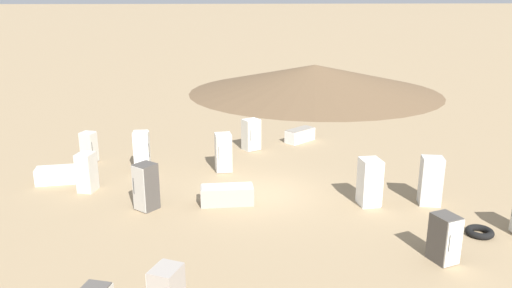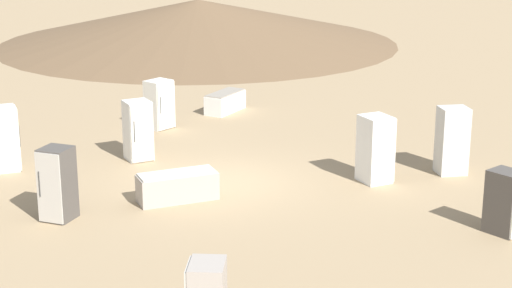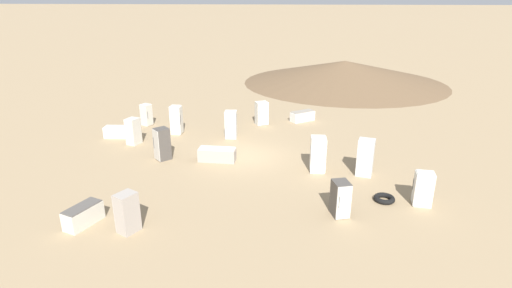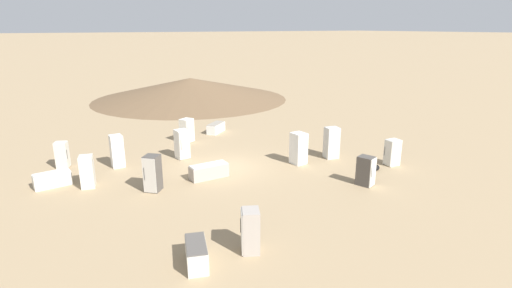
# 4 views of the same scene
# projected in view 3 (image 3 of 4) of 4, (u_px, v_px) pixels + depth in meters

# --- Properties ---
(ground_plane) EXTENTS (1000.00, 1000.00, 0.00)m
(ground_plane) POSITION_uv_depth(u_px,v_px,m) (246.00, 157.00, 21.36)
(ground_plane) COLOR #9E8460
(dirt_mound) EXTENTS (19.82, 19.82, 2.18)m
(dirt_mound) POSITION_uv_depth(u_px,v_px,m) (344.00, 72.00, 39.47)
(dirt_mound) COLOR brown
(dirt_mound) RESTS_ON ground_plane
(discarded_fridge_0) EXTENTS (1.06, 1.58, 0.76)m
(discarded_fridge_0) POSITION_uv_depth(u_px,v_px,m) (83.00, 215.00, 14.87)
(discarded_fridge_0) COLOR beige
(discarded_fridge_0) RESTS_ON ground_plane
(discarded_fridge_1) EXTENTS (0.74, 0.79, 1.68)m
(discarded_fridge_1) POSITION_uv_depth(u_px,v_px,m) (231.00, 125.00, 23.88)
(discarded_fridge_1) COLOR white
(discarded_fridge_1) RESTS_ON ground_plane
(discarded_fridge_2) EXTENTS (1.68, 0.79, 0.70)m
(discarded_fridge_2) POSITION_uv_depth(u_px,v_px,m) (118.00, 132.00, 24.20)
(discarded_fridge_2) COLOR silver
(discarded_fridge_2) RESTS_ON ground_plane
(discarded_fridge_3) EXTENTS (0.80, 0.81, 1.75)m
(discarded_fridge_3) POSITION_uv_depth(u_px,v_px,m) (318.00, 154.00, 19.31)
(discarded_fridge_3) COLOR white
(discarded_fridge_3) RESTS_ON ground_plane
(discarded_fridge_4) EXTENTS (0.80, 0.91, 1.42)m
(discarded_fridge_4) POSITION_uv_depth(u_px,v_px,m) (340.00, 199.00, 15.39)
(discarded_fridge_4) COLOR #4C4742
(discarded_fridge_4) RESTS_ON ground_plane
(discarded_fridge_5) EXTENTS (0.87, 0.83, 1.80)m
(discarded_fridge_5) POSITION_uv_depth(u_px,v_px,m) (365.00, 157.00, 18.86)
(discarded_fridge_5) COLOR silver
(discarded_fridge_5) RESTS_ON ground_plane
(discarded_fridge_6) EXTENTS (0.76, 0.88, 1.53)m
(discarded_fridge_6) POSITION_uv_depth(u_px,v_px,m) (133.00, 131.00, 22.98)
(discarded_fridge_6) COLOR beige
(discarded_fridge_6) RESTS_ON ground_plane
(discarded_fridge_7) EXTENTS (1.72, 1.58, 0.68)m
(discarded_fridge_7) POSITION_uv_depth(u_px,v_px,m) (302.00, 116.00, 27.46)
(discarded_fridge_7) COLOR white
(discarded_fridge_7) RESTS_ON ground_plane
(discarded_fridge_8) EXTENTS (0.67, 0.61, 1.77)m
(discarded_fridge_8) POSITION_uv_depth(u_px,v_px,m) (176.00, 120.00, 24.70)
(discarded_fridge_8) COLOR white
(discarded_fridge_8) RESTS_ON ground_plane
(discarded_fridge_9) EXTENTS (0.97, 0.94, 1.55)m
(discarded_fridge_9) POSITION_uv_depth(u_px,v_px,m) (262.00, 113.00, 26.51)
(discarded_fridge_9) COLOR silver
(discarded_fridge_9) RESTS_ON ground_plane
(discarded_fridge_10) EXTENTS (0.85, 0.89, 1.52)m
(discarded_fridge_10) POSITION_uv_depth(u_px,v_px,m) (127.00, 213.00, 14.30)
(discarded_fridge_10) COLOR #A89E93
(discarded_fridge_10) RESTS_ON ground_plane
(discarded_fridge_11) EXTENTS (1.93, 0.70, 0.71)m
(discarded_fridge_11) POSITION_uv_depth(u_px,v_px,m) (217.00, 155.00, 20.67)
(discarded_fridge_11) COLOR #A89E93
(discarded_fridge_11) RESTS_ON ground_plane
(discarded_fridge_12) EXTENTS (0.78, 0.74, 1.42)m
(discarded_fridge_12) POSITION_uv_depth(u_px,v_px,m) (146.00, 115.00, 26.42)
(discarded_fridge_12) COLOR beige
(discarded_fridge_12) RESTS_ON ground_plane
(discarded_fridge_13) EXTENTS (0.76, 0.64, 1.43)m
(discarded_fridge_13) POSITION_uv_depth(u_px,v_px,m) (423.00, 189.00, 16.18)
(discarded_fridge_13) COLOR silver
(discarded_fridge_13) RESTS_ON ground_plane
(discarded_fridge_14) EXTENTS (0.94, 0.95, 1.69)m
(discarded_fridge_14) POSITION_uv_depth(u_px,v_px,m) (162.00, 144.00, 20.74)
(discarded_fridge_14) COLOR #4C4742
(discarded_fridge_14) RESTS_ON ground_plane
(scrap_tire) EXTENTS (0.88, 0.88, 0.21)m
(scrap_tire) POSITION_uv_depth(u_px,v_px,m) (384.00, 199.00, 16.67)
(scrap_tire) COLOR black
(scrap_tire) RESTS_ON ground_plane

